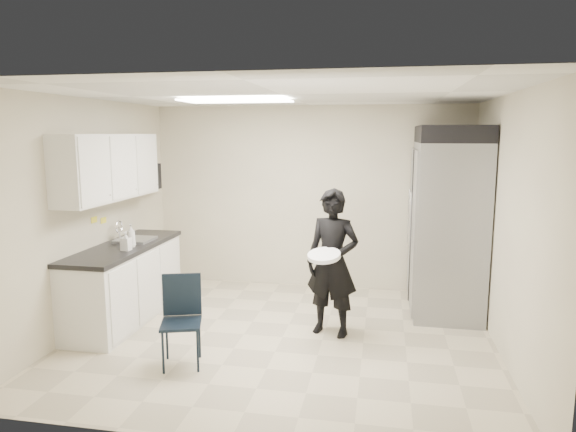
% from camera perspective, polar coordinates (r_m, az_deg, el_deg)
% --- Properties ---
extents(floor, '(4.50, 4.50, 0.00)m').
position_cam_1_polar(floor, '(5.78, -0.62, -13.30)').
color(floor, '#BFB496').
rests_on(floor, ground).
extents(ceiling, '(4.50, 4.50, 0.00)m').
position_cam_1_polar(ceiling, '(5.35, -0.67, 13.36)').
color(ceiling, white).
rests_on(ceiling, back_wall).
extents(back_wall, '(4.50, 0.00, 4.50)m').
position_cam_1_polar(back_wall, '(7.37, 2.41, 2.07)').
color(back_wall, beige).
rests_on(back_wall, floor).
extents(left_wall, '(0.00, 4.00, 4.00)m').
position_cam_1_polar(left_wall, '(6.25, -21.30, 0.18)').
color(left_wall, beige).
rests_on(left_wall, floor).
extents(right_wall, '(0.00, 4.00, 4.00)m').
position_cam_1_polar(right_wall, '(5.45, 23.25, -1.18)').
color(right_wall, beige).
rests_on(right_wall, floor).
extents(ceiling_panel, '(1.20, 0.60, 0.02)m').
position_cam_1_polar(ceiling_panel, '(5.88, -5.76, 12.65)').
color(ceiling_panel, white).
rests_on(ceiling_panel, ceiling).
extents(lower_counter, '(0.60, 1.90, 0.86)m').
position_cam_1_polar(lower_counter, '(6.46, -17.63, -7.26)').
color(lower_counter, silver).
rests_on(lower_counter, floor).
extents(countertop, '(0.64, 1.95, 0.05)m').
position_cam_1_polar(countertop, '(6.35, -17.83, -3.32)').
color(countertop, black).
rests_on(countertop, lower_counter).
extents(sink, '(0.42, 0.40, 0.14)m').
position_cam_1_polar(sink, '(6.56, -16.64, -3.00)').
color(sink, gray).
rests_on(sink, countertop).
extents(faucet, '(0.02, 0.02, 0.24)m').
position_cam_1_polar(faucet, '(6.62, -18.23, -1.64)').
color(faucet, silver).
rests_on(faucet, countertop).
extents(upper_cabinets, '(0.35, 1.80, 0.75)m').
position_cam_1_polar(upper_cabinets, '(6.28, -19.26, 5.16)').
color(upper_cabinets, silver).
rests_on(upper_cabinets, left_wall).
extents(towel_dispenser, '(0.22, 0.30, 0.35)m').
position_cam_1_polar(towel_dispenser, '(7.34, -15.16, 4.25)').
color(towel_dispenser, black).
rests_on(towel_dispenser, left_wall).
extents(notice_sticker_left, '(0.00, 0.12, 0.07)m').
position_cam_1_polar(notice_sticker_left, '(6.35, -20.74, -0.39)').
color(notice_sticker_left, yellow).
rests_on(notice_sticker_left, left_wall).
extents(notice_sticker_right, '(0.00, 0.12, 0.07)m').
position_cam_1_polar(notice_sticker_right, '(6.52, -19.81, -0.45)').
color(notice_sticker_right, yellow).
rests_on(notice_sticker_right, left_wall).
extents(commercial_fridge, '(0.80, 1.35, 2.10)m').
position_cam_1_polar(commercial_fridge, '(6.66, 17.24, -1.27)').
color(commercial_fridge, gray).
rests_on(commercial_fridge, floor).
extents(fridge_compressor, '(0.80, 1.35, 0.20)m').
position_cam_1_polar(fridge_compressor, '(6.56, 17.72, 8.66)').
color(fridge_compressor, black).
rests_on(fridge_compressor, commercial_fridge).
extents(folding_chair, '(0.47, 0.47, 0.84)m').
position_cam_1_polar(folding_chair, '(5.08, -11.79, -11.63)').
color(folding_chair, black).
rests_on(folding_chair, floor).
extents(man_tuxedo, '(0.68, 0.54, 1.62)m').
position_cam_1_polar(man_tuxedo, '(5.65, 4.95, -5.19)').
color(man_tuxedo, black).
rests_on(man_tuxedo, floor).
extents(bucket_lid, '(0.43, 0.43, 0.04)m').
position_cam_1_polar(bucket_lid, '(5.39, 4.03, -4.40)').
color(bucket_lid, white).
rests_on(bucket_lid, man_tuxedo).
extents(soap_bottle_a, '(0.15, 0.15, 0.27)m').
position_cam_1_polar(soap_bottle_a, '(6.18, -17.05, -2.10)').
color(soap_bottle_a, white).
rests_on(soap_bottle_a, countertop).
extents(soap_bottle_b, '(0.10, 0.10, 0.22)m').
position_cam_1_polar(soap_bottle_b, '(6.02, -17.57, -2.67)').
color(soap_bottle_b, '#9F9DA9').
rests_on(soap_bottle_b, countertop).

